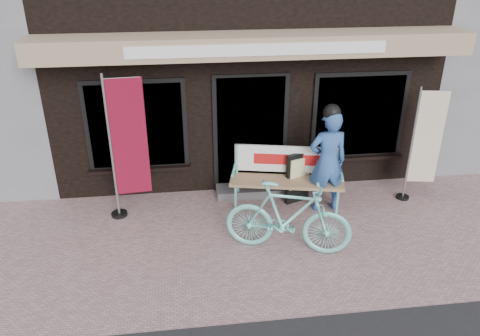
{
  "coord_description": "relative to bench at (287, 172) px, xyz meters",
  "views": [
    {
      "loc": [
        -1.18,
        -5.8,
        4.18
      ],
      "look_at": [
        -0.35,
        0.7,
        1.05
      ],
      "focal_mm": 35.0,
      "sensor_mm": 36.0,
      "label": 1
    }
  ],
  "objects": [
    {
      "name": "ground",
      "position": [
        -0.55,
        -1.32,
        -0.62
      ],
      "size": [
        70.0,
        70.0,
        0.0
      ],
      "primitive_type": "plane",
      "color": "#A37C7F",
      "rests_on": "ground"
    },
    {
      "name": "menu_stand",
      "position": [
        0.22,
        0.06,
        -0.14
      ],
      "size": [
        0.47,
        0.25,
        0.93
      ],
      "rotation": [
        0.0,
        0.0,
        0.36
      ],
      "color": "black",
      "rests_on": "ground"
    },
    {
      "name": "storefront",
      "position": [
        -0.55,
        3.64,
        2.37
      ],
      "size": [
        7.0,
        6.77,
        6.0
      ],
      "color": "black",
      "rests_on": "ground"
    },
    {
      "name": "nobori_red",
      "position": [
        -2.66,
        -0.03,
        0.65
      ],
      "size": [
        0.73,
        0.29,
        2.46
      ],
      "rotation": [
        0.0,
        0.0,
        0.09
      ],
      "color": "gray",
      "rests_on": "ground"
    },
    {
      "name": "nobori_cream",
      "position": [
        2.37,
        -0.12,
        0.46
      ],
      "size": [
        0.62,
        0.26,
        2.09
      ],
      "rotation": [
        0.0,
        0.0,
        -0.17
      ],
      "color": "gray",
      "rests_on": "ground"
    },
    {
      "name": "person",
      "position": [
        0.63,
        -0.25,
        0.32
      ],
      "size": [
        0.67,
        0.45,
        1.91
      ],
      "rotation": [
        0.0,
        0.0,
        0.03
      ],
      "color": "#2B5396",
      "rests_on": "ground"
    },
    {
      "name": "bench",
      "position": [
        0.0,
        0.0,
        0.0
      ],
      "size": [
        2.0,
        0.9,
        1.05
      ],
      "rotation": [
        0.0,
        0.0,
        -0.22
      ],
      "color": "#69CDC2",
      "rests_on": "ground"
    },
    {
      "name": "bicycle",
      "position": [
        -0.28,
        -1.37,
        -0.05
      ],
      "size": [
        1.95,
        1.09,
        1.13
      ],
      "primitive_type": "imported",
      "rotation": [
        0.0,
        0.0,
        1.26
      ],
      "color": "#69CDC2",
      "rests_on": "ground"
    }
  ]
}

